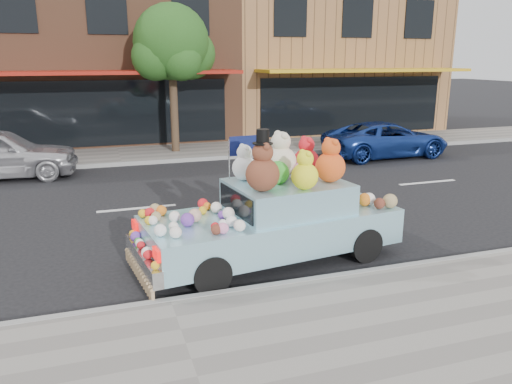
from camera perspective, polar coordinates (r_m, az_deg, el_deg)
name	(u,v)px	position (r m, az deg, el deg)	size (l,w,h in m)	color
ground	(137,209)	(11.92, -13.46, -1.86)	(120.00, 120.00, 0.00)	black
near_sidewalk	(191,364)	(5.98, -7.39, -18.87)	(60.00, 3.00, 0.12)	gray
far_sidewalk	(119,156)	(18.22, -15.36, 4.02)	(60.00, 3.00, 0.12)	gray
near_kerb	(171,303)	(7.26, -9.75, -12.40)	(60.00, 0.12, 0.13)	gray
far_kerb	(122,164)	(16.75, -15.05, 3.12)	(60.00, 0.12, 0.13)	gray
storefront_mid	(105,52)	(23.38, -16.83, 15.09)	(10.00, 9.80, 7.30)	brown
storefront_right	(316,53)	(25.77, 6.84, 15.55)	(10.00, 9.80, 7.30)	#90623C
street_tree	(172,49)	(18.18, -9.57, 15.85)	(3.00, 2.70, 5.22)	#38281C
car_blue	(386,139)	(18.21, 14.66, 5.84)	(2.05, 4.44, 1.23)	navy
art_car	(275,214)	(8.51, 2.13, -2.56)	(4.67, 2.29, 2.33)	black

